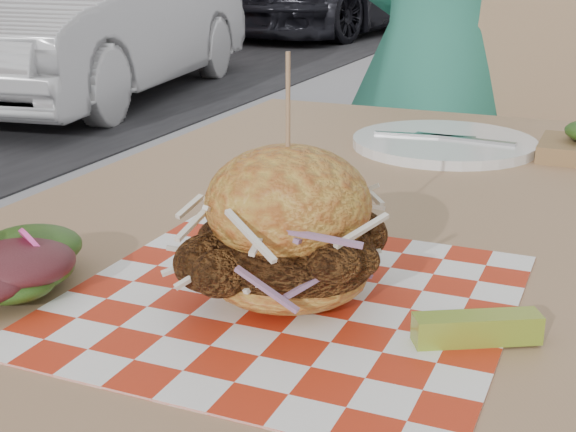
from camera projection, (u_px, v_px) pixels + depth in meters
name	position (u px, v px, depth m)	size (l,w,h in m)	color
diner	(436.00, 58.00, 1.94)	(0.57, 0.37, 1.55)	#2A7963
car_white	(97.00, 19.00, 5.69)	(1.17, 3.34, 1.10)	silver
patio_table	(377.00, 275.00, 0.93)	(0.80, 1.20, 0.75)	#A47A5B
patio_chair	(505.00, 169.00, 1.83)	(0.44, 0.45, 0.95)	#A47A5B
paper_liner	(288.00, 300.00, 0.67)	(0.36, 0.36, 0.00)	red
sandwich	(288.00, 235.00, 0.65)	(0.18, 0.18, 0.20)	gold
pickle_spear	(477.00, 328.00, 0.59)	(0.10, 0.02, 0.02)	#90AD32
side_salad	(10.00, 276.00, 0.68)	(0.14, 0.14, 0.05)	#3F1419
place_setting	(444.00, 143.00, 1.19)	(0.27, 0.27, 0.02)	white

